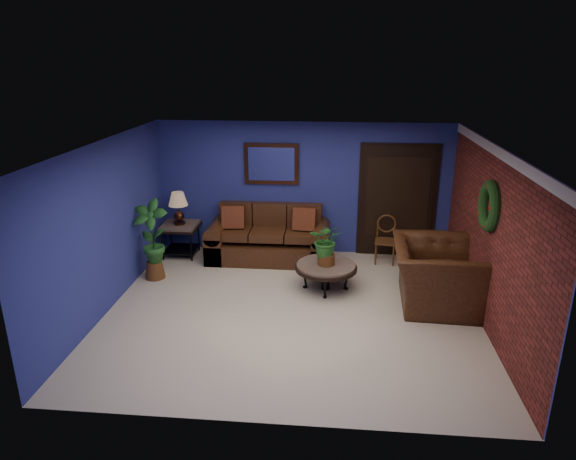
# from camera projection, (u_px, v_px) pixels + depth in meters

# --- Properties ---
(floor) EXTENTS (5.50, 5.50, 0.00)m
(floor) POSITION_uv_depth(u_px,v_px,m) (292.00, 311.00, 7.71)
(floor) COLOR #C0B29F
(floor) RESTS_ON ground
(wall_back) EXTENTS (5.50, 0.04, 2.50)m
(wall_back) POSITION_uv_depth(u_px,v_px,m) (304.00, 189.00, 9.66)
(wall_back) COLOR navy
(wall_back) RESTS_ON ground
(wall_left) EXTENTS (0.04, 5.00, 2.50)m
(wall_left) POSITION_uv_depth(u_px,v_px,m) (106.00, 227.00, 7.55)
(wall_left) COLOR navy
(wall_left) RESTS_ON ground
(wall_right_brick) EXTENTS (0.04, 5.00, 2.50)m
(wall_right_brick) POSITION_uv_depth(u_px,v_px,m) (491.00, 239.00, 7.06)
(wall_right_brick) COLOR maroon
(wall_right_brick) RESTS_ON ground
(ceiling) EXTENTS (5.50, 5.00, 0.02)m
(ceiling) POSITION_uv_depth(u_px,v_px,m) (292.00, 145.00, 6.90)
(ceiling) COLOR silver
(ceiling) RESTS_ON wall_back
(crown_molding) EXTENTS (0.03, 5.00, 0.14)m
(crown_molding) POSITION_uv_depth(u_px,v_px,m) (500.00, 154.00, 6.68)
(crown_molding) COLOR white
(crown_molding) RESTS_ON wall_right_brick
(wall_mirror) EXTENTS (1.02, 0.06, 0.77)m
(wall_mirror) POSITION_uv_depth(u_px,v_px,m) (271.00, 164.00, 9.52)
(wall_mirror) COLOR #402111
(wall_mirror) RESTS_ON wall_back
(closet_door) EXTENTS (1.44, 0.06, 2.18)m
(closet_door) POSITION_uv_depth(u_px,v_px,m) (397.00, 202.00, 9.54)
(closet_door) COLOR black
(closet_door) RESTS_ON wall_back
(wreath) EXTENTS (0.16, 0.72, 0.72)m
(wreath) POSITION_uv_depth(u_px,v_px,m) (489.00, 206.00, 6.97)
(wreath) COLOR black
(wreath) RESTS_ON wall_right_brick
(sofa) EXTENTS (2.26, 0.97, 1.02)m
(sofa) POSITION_uv_depth(u_px,v_px,m) (269.00, 241.00, 9.62)
(sofa) COLOR #482914
(sofa) RESTS_ON ground
(coffee_table) EXTENTS (1.01, 1.01, 0.43)m
(coffee_table) POSITION_uv_depth(u_px,v_px,m) (326.00, 268.00, 8.31)
(coffee_table) COLOR #4E4844
(coffee_table) RESTS_ON ground
(end_table) EXTENTS (0.69, 0.69, 0.63)m
(end_table) POSITION_uv_depth(u_px,v_px,m) (180.00, 231.00, 9.69)
(end_table) COLOR #4E4844
(end_table) RESTS_ON ground
(table_lamp) EXTENTS (0.36, 0.36, 0.59)m
(table_lamp) POSITION_uv_depth(u_px,v_px,m) (178.00, 204.00, 9.52)
(table_lamp) COLOR #402111
(table_lamp) RESTS_ON end_table
(side_chair) EXTENTS (0.41, 0.41, 0.87)m
(side_chair) POSITION_uv_depth(u_px,v_px,m) (386.00, 236.00, 9.41)
(side_chair) COLOR #563118
(side_chair) RESTS_ON ground
(armchair) EXTENTS (1.35, 1.52, 0.95)m
(armchair) POSITION_uv_depth(u_px,v_px,m) (435.00, 274.00, 7.82)
(armchair) COLOR #482914
(armchair) RESTS_ON ground
(coffee_plant) EXTENTS (0.58, 0.52, 0.70)m
(coffee_plant) POSITION_uv_depth(u_px,v_px,m) (327.00, 242.00, 8.17)
(coffee_plant) COLOR #5D3217
(coffee_plant) RESTS_ON coffee_table
(floor_plant) EXTENTS (0.37, 0.32, 0.75)m
(floor_plant) POSITION_uv_depth(u_px,v_px,m) (432.00, 248.00, 9.14)
(floor_plant) COLOR #5D3217
(floor_plant) RESTS_ON ground
(tall_plant) EXTENTS (0.66, 0.50, 1.38)m
(tall_plant) POSITION_uv_depth(u_px,v_px,m) (152.00, 237.00, 8.61)
(tall_plant) COLOR brown
(tall_plant) RESTS_ON ground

